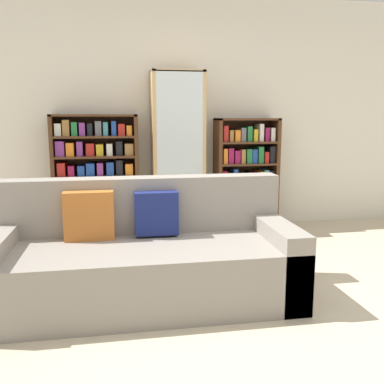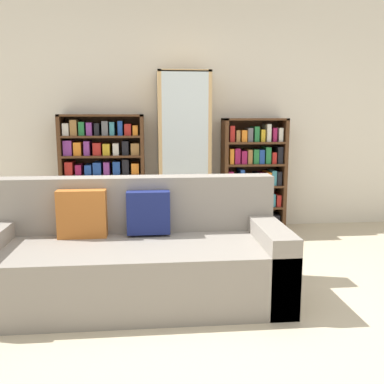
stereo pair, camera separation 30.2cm
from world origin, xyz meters
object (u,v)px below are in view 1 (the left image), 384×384
bookshelf_left (96,177)px  couch (143,260)px  display_cabinet (178,154)px  bookshelf_right (246,176)px  wine_bottle (232,228)px

bookshelf_left → couch: bearing=-77.6°
display_cabinet → bookshelf_right: size_ratio=1.39×
couch → wine_bottle: (1.02, 1.29, -0.15)m
bookshelf_left → bookshelf_right: size_ratio=1.03×
bookshelf_left → bookshelf_right: bearing=0.0°
bookshelf_right → display_cabinet: bearing=-178.8°
wine_bottle → display_cabinet: bearing=132.5°
wine_bottle → bookshelf_left: bearing=158.4°
couch → wine_bottle: bearing=51.7°
couch → display_cabinet: bearing=74.3°
display_cabinet → bookshelf_right: bearing=1.2°
display_cabinet → wine_bottle: display_cabinet is taller
bookshelf_left → display_cabinet: bearing=-1.1°
couch → bookshelf_right: (1.34, 1.86, 0.33)m
display_cabinet → bookshelf_left: bearing=178.9°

